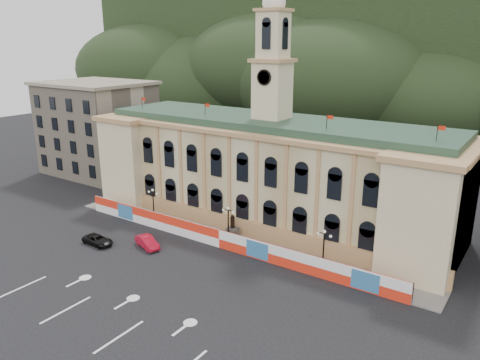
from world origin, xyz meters
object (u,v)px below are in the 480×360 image
Objects in this scene: statue at (233,232)px; black_suv at (98,240)px; red_sedan at (147,242)px; lamp_center at (228,221)px.

black_suv is at bearing -140.78° from statue.
red_sedan is (-7.98, -8.43, -0.44)m from statue.
statue is 11.62m from red_sedan.
lamp_center is 11.15m from red_sedan.
statue is 0.77× the size of red_sedan.
black_suv is (-14.17, -11.56, -0.54)m from statue.
lamp_center is at bearing -28.46° from red_sedan.
red_sedan is at bearing -133.44° from statue.
black_suv is at bearing -143.30° from lamp_center.
statue reaches higher than red_sedan.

